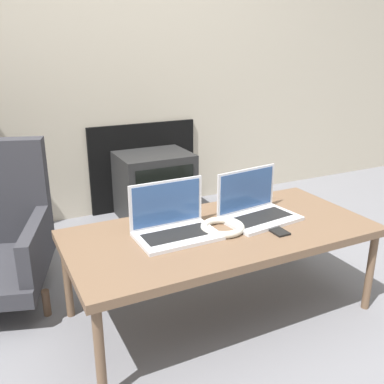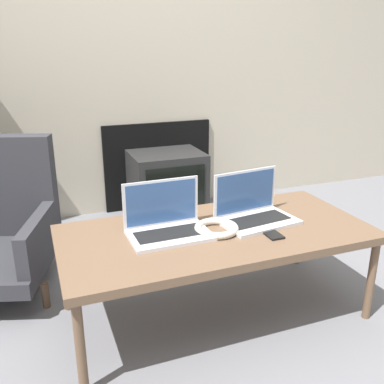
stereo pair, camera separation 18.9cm
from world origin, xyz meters
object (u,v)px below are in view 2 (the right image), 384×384
Objects in this scene: laptop_left at (167,223)px; headphones at (216,228)px; tv at (167,184)px; laptop_right at (253,210)px; phone at (270,232)px.

headphones is (0.21, -0.06, -0.03)m from laptop_left.
tv is (0.39, 1.21, -0.24)m from laptop_left.
tv reaches higher than headphones.
tv is at bearing 84.30° from laptop_right.
headphones is 1.30m from tv.
phone is 1.39m from tv.
headphones reaches higher than phone.
laptop_right is 1.90× the size of headphones.
headphones is 0.23m from phone.
laptop_right is at bearing 15.96° from headphones.
laptop_right is 0.17m from phone.
tv is (-0.04, 1.21, -0.24)m from laptop_right.
laptop_left is 0.22m from headphones.
laptop_left is 0.42m from laptop_right.
phone is (-0.00, -0.16, -0.04)m from laptop_right.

